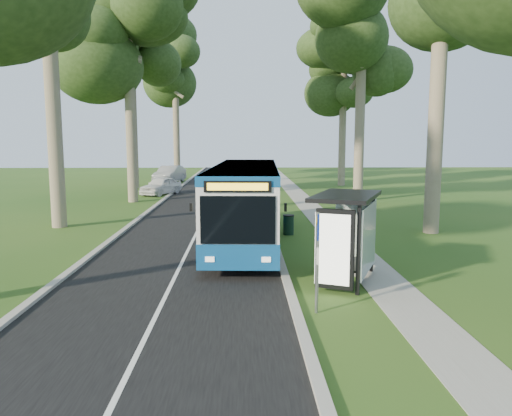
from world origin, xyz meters
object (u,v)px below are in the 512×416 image
at_px(bus_shelter, 353,222).
at_px(litter_bin, 288,225).
at_px(bus_stop_sign, 317,251).
at_px(bus, 246,203).
at_px(car_white, 161,186).
at_px(car_silver, 170,174).

height_order(bus_shelter, litter_bin, bus_shelter).
bearing_deg(litter_bin, bus_stop_sign, -91.35).
bearing_deg(bus, car_white, 112.34).
xyz_separation_m(bus_stop_sign, litter_bin, (0.25, 10.44, -1.14)).
distance_m(bus, bus_stop_sign, 9.08).
xyz_separation_m(bus_stop_sign, car_white, (-8.31, 27.27, -0.90)).
relative_size(bus, bus_stop_sign, 4.80).
bearing_deg(car_white, car_silver, 119.25).
bearing_deg(bus_stop_sign, litter_bin, 93.28).
bearing_deg(bus_shelter, car_silver, 129.44).
height_order(bus, litter_bin, bus).
xyz_separation_m(litter_bin, car_silver, (-9.40, 27.40, 0.39)).
height_order(car_white, car_silver, car_silver).
bearing_deg(bus_stop_sign, car_white, 111.57).
distance_m(car_white, car_silver, 10.61).
distance_m(litter_bin, car_white, 18.88).
bearing_deg(car_white, bus_shelter, -43.89).
relative_size(bus_stop_sign, litter_bin, 2.81).
xyz_separation_m(car_white, car_silver, (-0.85, 10.57, 0.15)).
distance_m(bus, litter_bin, 2.78).
bearing_deg(car_silver, car_white, -73.95).
height_order(bus, car_silver, bus).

